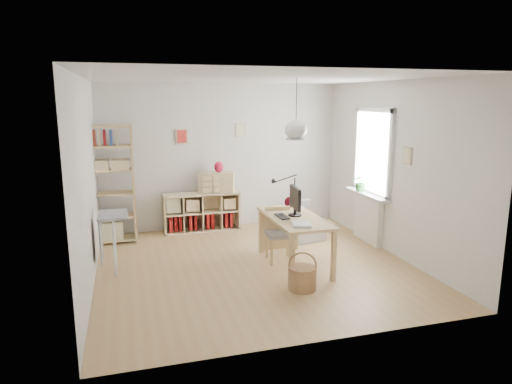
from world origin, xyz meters
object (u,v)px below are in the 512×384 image
object	(u,v)px
storage_chest	(304,227)
monitor	(295,200)
chair	(279,231)
desk	(294,223)
drawer_chest	(216,182)
cube_shelf	(200,215)
tall_bookshelf	(109,180)

from	to	relation	value
storage_chest	monitor	xyz separation A→B (m)	(-0.61, -1.13, 0.78)
chair	storage_chest	world-z (taller)	chair
desk	drawer_chest	size ratio (longest dim) A/B	2.32
storage_chest	monitor	distance (m)	1.50
cube_shelf	monitor	size ratio (longest dim) A/B	2.86
desk	tall_bookshelf	xyz separation A→B (m)	(-2.59, 1.95, 0.43)
cube_shelf	storage_chest	xyz separation A→B (m)	(1.65, -1.06, -0.09)
desk	tall_bookshelf	distance (m)	3.27
cube_shelf	chair	distance (m)	2.14
drawer_chest	tall_bookshelf	bearing A→B (deg)	-155.66
monitor	chair	bearing A→B (deg)	126.97
tall_bookshelf	monitor	bearing A→B (deg)	-36.10
desk	cube_shelf	bearing A→B (deg)	114.61
tall_bookshelf	storage_chest	distance (m)	3.42
cube_shelf	tall_bookshelf	world-z (taller)	tall_bookshelf
chair	monitor	distance (m)	0.60
chair	monitor	world-z (taller)	monitor
tall_bookshelf	storage_chest	size ratio (longest dim) A/B	2.46
desk	monitor	xyz separation A→B (m)	(0.02, 0.05, 0.33)
tall_bookshelf	drawer_chest	size ratio (longest dim) A/B	3.10
cube_shelf	storage_chest	size ratio (longest dim) A/B	1.72
desk	cube_shelf	size ratio (longest dim) A/B	1.07
desk	storage_chest	distance (m)	1.41
desk	monitor	size ratio (longest dim) A/B	3.06
tall_bookshelf	chair	world-z (taller)	tall_bookshelf
desk	tall_bookshelf	bearing A→B (deg)	142.99
tall_bookshelf	monitor	size ratio (longest dim) A/B	4.08
tall_bookshelf	drawer_chest	distance (m)	1.90
desk	monitor	bearing A→B (deg)	62.07
tall_bookshelf	monitor	distance (m)	3.23
tall_bookshelf	drawer_chest	world-z (taller)	tall_bookshelf
drawer_chest	storage_chest	bearing A→B (deg)	-20.03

